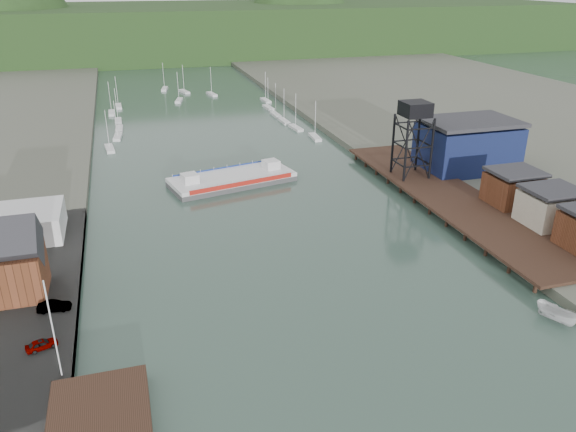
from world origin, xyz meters
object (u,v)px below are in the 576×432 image
chain_ferry (232,179)px  lift_tower (415,114)px  car_west_a (42,344)px  motorboat (557,314)px

chain_ferry → lift_tower: bearing=-30.0°
lift_tower → chain_ferry: size_ratio=0.56×
car_west_a → chain_ferry: bearing=-50.8°
lift_tower → car_west_a: lift_tower is taller
motorboat → car_west_a: 65.09m
chain_ferry → motorboat: 71.54m
chain_ferry → car_west_a: chain_ferry is taller
motorboat → chain_ferry: bearing=96.2°
lift_tower → chain_ferry: (-36.87, 11.60, -14.54)m
lift_tower → car_west_a: (-70.55, -42.22, -13.43)m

